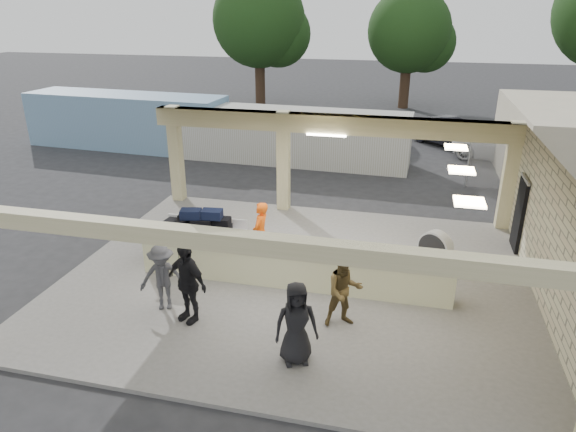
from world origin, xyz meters
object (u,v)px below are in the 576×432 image
(baggage_counter, at_px, (291,268))
(passenger_b, at_px, (187,282))
(passenger_a, at_px, (344,291))
(passenger_c, at_px, (162,277))
(car_dark, at_px, (449,132))
(luggage_cart, at_px, (196,232))
(container_white, at_px, (288,136))
(passenger_d, at_px, (296,323))
(car_white_a, at_px, (511,146))
(baggage_handler, at_px, (261,233))
(drum_fan, at_px, (435,248))
(container_blue, at_px, (127,121))

(baggage_counter, height_order, passenger_b, passenger_b)
(passenger_a, bearing_deg, passenger_c, 160.91)
(passenger_b, relative_size, passenger_c, 1.18)
(car_dark, bearing_deg, passenger_b, -156.99)
(baggage_counter, distance_m, passenger_b, 2.84)
(luggage_cart, xyz_separation_m, container_white, (0.16, 10.38, 0.34))
(luggage_cart, relative_size, passenger_d, 1.40)
(car_white_a, bearing_deg, baggage_handler, 166.75)
(drum_fan, bearing_deg, passenger_d, -84.94)
(drum_fan, height_order, container_blue, container_blue)
(car_dark, relative_size, container_white, 0.39)
(passenger_b, xyz_separation_m, passenger_c, (-0.76, 0.31, -0.15))
(baggage_handler, height_order, container_white, container_white)
(passenger_c, xyz_separation_m, car_dark, (7.30, 17.85, -0.20))
(baggage_handler, relative_size, container_white, 0.16)
(container_blue, bearing_deg, baggage_handler, -43.39)
(baggage_counter, bearing_deg, passenger_c, -146.96)
(passenger_d, distance_m, container_white, 14.76)
(baggage_counter, distance_m, luggage_cart, 3.16)
(car_white_a, bearing_deg, luggage_cart, 161.33)
(drum_fan, distance_m, baggage_handler, 4.79)
(car_white_a, relative_size, container_blue, 0.48)
(baggage_handler, bearing_deg, container_blue, -129.62)
(car_dark, distance_m, container_blue, 16.56)
(drum_fan, height_order, car_dark, car_dark)
(baggage_counter, height_order, baggage_handler, baggage_handler)
(baggage_handler, xyz_separation_m, container_white, (-1.72, 10.34, 0.21))
(drum_fan, xyz_separation_m, passenger_b, (-5.51, -3.96, 0.40))
(passenger_c, bearing_deg, car_dark, 48.11)
(baggage_counter, bearing_deg, passenger_b, -133.05)
(baggage_handler, bearing_deg, passenger_d, 32.79)
(luggage_cart, bearing_deg, passenger_b, -72.37)
(luggage_cart, relative_size, drum_fan, 2.35)
(passenger_a, distance_m, container_white, 13.52)
(baggage_counter, xyz_separation_m, car_white_a, (7.28, 13.85, 0.12))
(baggage_counter, relative_size, passenger_a, 4.74)
(passenger_c, bearing_deg, passenger_a, -15.31)
(passenger_a, xyz_separation_m, car_white_a, (5.75, 15.27, -0.26))
(car_dark, bearing_deg, passenger_c, -159.43)
(drum_fan, xyz_separation_m, passenger_d, (-2.80, -4.84, 0.32))
(drum_fan, distance_m, passenger_a, 3.93)
(passenger_c, distance_m, container_blue, 16.34)
(drum_fan, relative_size, container_white, 0.10)
(baggage_counter, distance_m, passenger_a, 2.12)
(container_white, bearing_deg, passenger_b, -83.81)
(baggage_counter, bearing_deg, container_blue, 133.45)
(car_white_a, height_order, container_blue, container_blue)
(luggage_cart, relative_size, baggage_handler, 1.39)
(passenger_d, height_order, car_dark, passenger_d)
(luggage_cart, bearing_deg, passenger_c, -85.26)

